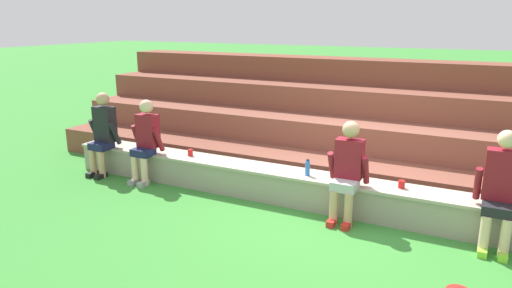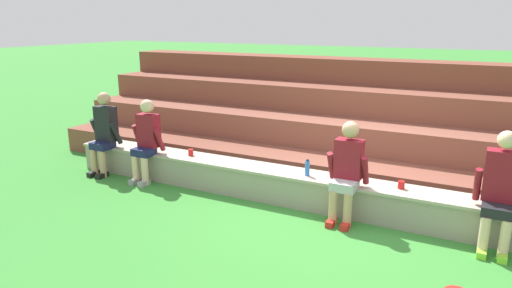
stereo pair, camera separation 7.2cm
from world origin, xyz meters
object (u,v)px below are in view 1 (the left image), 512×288
Objects in this scene: person_right_of_center at (501,188)px; water_bottle_near_right at (308,168)px; person_left_of_center at (145,139)px; plastic_cup_left_end at (190,153)px; person_far_left at (103,132)px; plastic_cup_right_end at (402,184)px; person_center at (347,169)px.

water_bottle_near_right is at bearing 175.89° from person_right_of_center.
person_left_of_center is 0.77m from plastic_cup_left_end.
person_right_of_center is at bearing 0.34° from person_far_left.
person_far_left is at bearing -178.08° from person_left_of_center.
water_bottle_near_right is at bearing -176.56° from plastic_cup_right_end.
plastic_cup_left_end is (-4.43, 0.24, -0.22)m from person_right_of_center.
person_center is 0.74m from plastic_cup_right_end.
person_far_left reaches higher than plastic_cup_left_end.
water_bottle_near_right is 2.29× the size of plastic_cup_left_end.
person_right_of_center is 5.93× the size of water_bottle_near_right.
water_bottle_near_right is 2.03m from plastic_cup_left_end.
person_far_left reaches higher than person_right_of_center.
plastic_cup_right_end is at bearing 23.29° from person_center.
person_right_of_center is 1.17m from plastic_cup_right_end.
person_far_left is 1.63m from plastic_cup_left_end.
person_center is 0.95× the size of person_right_of_center.
plastic_cup_left_end is at bearing 9.64° from person_far_left.
person_far_left is at bearing -179.66° from person_right_of_center.
person_far_left reaches higher than water_bottle_near_right.
person_far_left is 4.92m from plastic_cup_right_end.
plastic_cup_right_end is (4.90, 0.28, -0.23)m from person_far_left.
plastic_cup_right_end is (-1.12, 0.25, -0.22)m from person_right_of_center.
plastic_cup_right_end is at bearing 3.63° from person_left_of_center.
person_center is 13.16× the size of plastic_cup_right_end.
person_center is 0.67m from water_bottle_near_right.
person_right_of_center is 2.41m from water_bottle_near_right.
person_left_of_center is at bearing -179.94° from person_right_of_center.
water_bottle_near_right reaches higher than plastic_cup_left_end.
plastic_cup_left_end is at bearing 18.95° from person_left_of_center.
plastic_cup_left_end is at bearing 178.21° from water_bottle_near_right.
person_right_of_center is (5.13, 0.01, 0.02)m from person_left_of_center.
person_center is (4.25, 0.00, -0.04)m from person_far_left.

